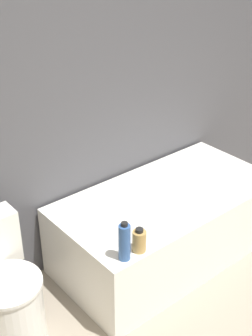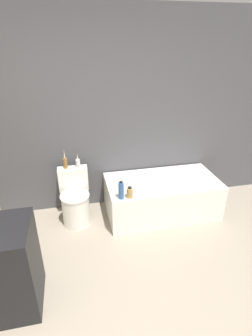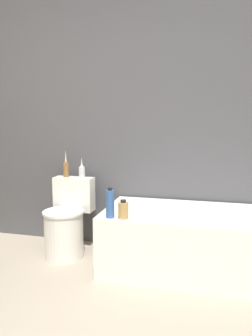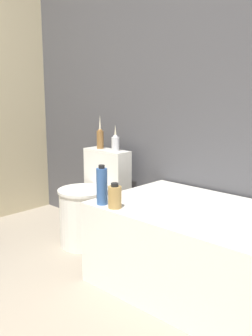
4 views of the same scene
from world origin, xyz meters
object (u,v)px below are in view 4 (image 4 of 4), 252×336
object	(u,v)px
shampoo_bottle_tall	(102,186)
vase_silver	(115,142)
toilet	(90,205)
shampoo_bottle_short	(115,197)
bathtub	(225,258)
vase_gold	(100,137)

from	to	relation	value
shampoo_bottle_tall	vase_silver	bearing A→B (deg)	128.80
toilet	shampoo_bottle_short	distance (m)	0.79
bathtub	shampoo_bottle_tall	size ratio (longest dim) A/B	6.45
bathtub	vase_silver	size ratio (longest dim) A/B	7.73
toilet	shampoo_bottle_tall	size ratio (longest dim) A/B	2.99
bathtub	vase_silver	xyz separation A→B (m)	(-1.09, 0.25, 0.51)
vase_gold	vase_silver	distance (m)	0.16
toilet	vase_silver	size ratio (longest dim) A/B	3.58
bathtub	shampoo_bottle_short	size ratio (longest dim) A/B	10.37
toilet	vase_gold	size ratio (longest dim) A/B	2.67
vase_gold	shampoo_bottle_tall	distance (m)	0.86
shampoo_bottle_short	vase_gold	bearing A→B (deg)	142.10
bathtub	vase_gold	xyz separation A→B (m)	(-1.25, 0.24, 0.53)
vase_silver	shampoo_bottle_short	distance (m)	0.83
toilet	shampoo_bottle_short	size ratio (longest dim) A/B	4.81
vase_gold	toilet	bearing A→B (deg)	-67.25
shampoo_bottle_short	vase_silver	bearing A→B (deg)	134.67
toilet	shampoo_bottle_short	world-z (taller)	toilet
bathtub	vase_silver	distance (m)	1.23
toilet	vase_silver	bearing A→B (deg)	67.85
bathtub	toilet	bearing A→B (deg)	177.56
toilet	vase_silver	world-z (taller)	vase_silver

